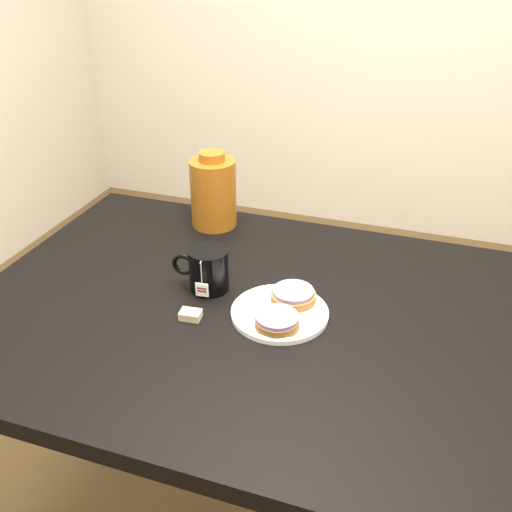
% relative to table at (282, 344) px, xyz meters
% --- Properties ---
extents(table, '(1.40, 0.90, 0.75)m').
position_rel_table_xyz_m(table, '(0.00, 0.00, 0.00)').
color(table, black).
rests_on(table, ground_plane).
extents(plate, '(0.21, 0.21, 0.02)m').
position_rel_table_xyz_m(plate, '(-0.01, -0.01, 0.09)').
color(plate, white).
rests_on(plate, table).
extents(bagel_back, '(0.12, 0.12, 0.03)m').
position_rel_table_xyz_m(bagel_back, '(0.01, 0.04, 0.11)').
color(bagel_back, brown).
rests_on(bagel_back, plate).
extents(bagel_front, '(0.13, 0.13, 0.03)m').
position_rel_table_xyz_m(bagel_front, '(0.00, -0.06, 0.11)').
color(bagel_front, brown).
rests_on(bagel_front, plate).
extents(mug, '(0.14, 0.10, 0.10)m').
position_rel_table_xyz_m(mug, '(-0.19, 0.04, 0.13)').
color(mug, black).
rests_on(mug, table).
extents(teabag_pouch, '(0.05, 0.04, 0.02)m').
position_rel_table_xyz_m(teabag_pouch, '(-0.18, -0.08, 0.09)').
color(teabag_pouch, '#C6B793').
rests_on(teabag_pouch, table).
extents(bagel_package, '(0.15, 0.15, 0.21)m').
position_rel_table_xyz_m(bagel_package, '(-0.31, 0.35, 0.18)').
color(bagel_package, '#66330D').
rests_on(bagel_package, table).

